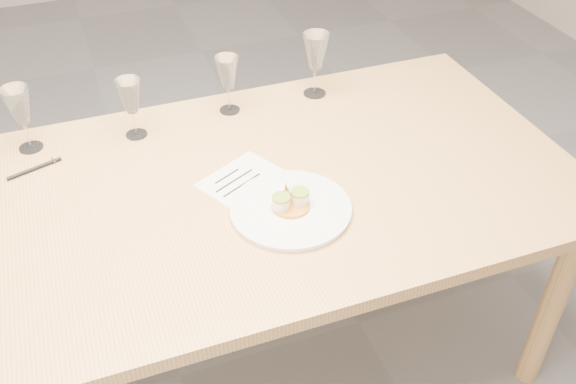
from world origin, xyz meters
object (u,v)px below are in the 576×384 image
object	(u,v)px
ballpoint_pen	(35,169)
wine_glass_2	(130,98)
dinner_plate	(291,208)
recipe_sheet	(257,188)
dining_table	(153,225)
wine_glass_4	(316,53)
wine_glass_1	(19,107)
wine_glass_3	(227,74)

from	to	relation	value
ballpoint_pen	wine_glass_2	bearing A→B (deg)	-3.70
dinner_plate	recipe_sheet	distance (m)	0.13
wine_glass_2	ballpoint_pen	bearing A→B (deg)	-165.04
dinner_plate	ballpoint_pen	xyz separation A→B (m)	(-0.62, 0.42, -0.01)
dining_table	ballpoint_pen	world-z (taller)	ballpoint_pen
wine_glass_2	dining_table	bearing A→B (deg)	-94.23
recipe_sheet	wine_glass_4	bearing A→B (deg)	23.49
wine_glass_1	recipe_sheet	bearing A→B (deg)	-36.14
wine_glass_1	dinner_plate	bearing A→B (deg)	-40.89
wine_glass_2	dinner_plate	bearing A→B (deg)	-57.70
wine_glass_1	wine_glass_3	world-z (taller)	wine_glass_1
dining_table	wine_glass_4	distance (m)	0.77
recipe_sheet	wine_glass_2	distance (m)	0.48
recipe_sheet	ballpoint_pen	size ratio (longest dim) A/B	2.29
dining_table	wine_glass_2	xyz separation A→B (m)	(0.03, 0.35, 0.20)
wine_glass_1	wine_glass_3	distance (m)	0.61
wine_glass_4	dinner_plate	bearing A→B (deg)	-117.90
wine_glass_1	wine_glass_4	xyz separation A→B (m)	(0.91, 0.00, 0.01)
dining_table	wine_glass_3	size ratio (longest dim) A/B	12.75
dining_table	wine_glass_4	bearing A→B (deg)	31.90
dinner_plate	wine_glass_4	bearing A→B (deg)	62.10
ballpoint_pen	wine_glass_3	world-z (taller)	wine_glass_3
wine_glass_2	wine_glass_3	bearing A→B (deg)	7.10
dinner_plate	ballpoint_pen	distance (m)	0.75
dining_table	wine_glass_3	xyz separation A→B (m)	(0.33, 0.39, 0.20)
dining_table	wine_glass_3	world-z (taller)	wine_glass_3
wine_glass_3	wine_glass_4	world-z (taller)	wine_glass_4
wine_glass_3	recipe_sheet	bearing A→B (deg)	-95.85
wine_glass_1	dining_table	bearing A→B (deg)	-54.18
ballpoint_pen	wine_glass_1	world-z (taller)	wine_glass_1
wine_glass_3	wine_glass_2	bearing A→B (deg)	-172.90
ballpoint_pen	wine_glass_4	world-z (taller)	wine_glass_4
wine_glass_1	wine_glass_2	distance (m)	0.31
ballpoint_pen	dining_table	bearing A→B (deg)	-62.92
wine_glass_1	wine_glass_3	size ratio (longest dim) A/B	1.07
recipe_sheet	wine_glass_3	world-z (taller)	wine_glass_3
wine_glass_1	wine_glass_4	size ratio (longest dim) A/B	0.93
dinner_plate	wine_glass_4	distance (m)	0.63
wine_glass_2	wine_glass_3	size ratio (longest dim) A/B	1.00
dinner_plate	wine_glass_2	xyz separation A→B (m)	(-0.32, 0.50, 0.12)
dinner_plate	wine_glass_1	xyz separation A→B (m)	(-0.62, 0.54, 0.13)
ballpoint_pen	wine_glass_4	bearing A→B (deg)	-10.91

